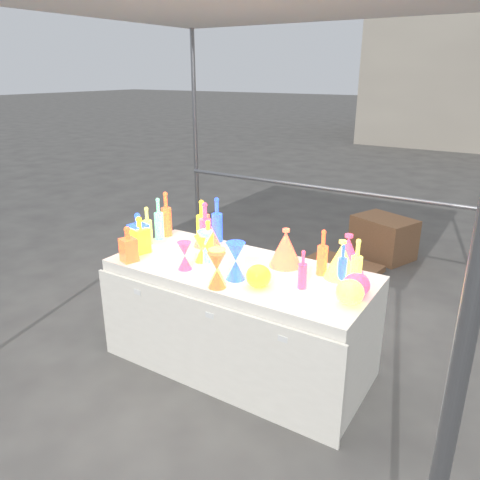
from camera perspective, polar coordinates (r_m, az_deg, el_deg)
The scene contains 31 objects.
ground at distance 3.54m, azimuth 0.00°, elevation -14.64°, with size 80.00×80.00×0.00m, color slate.
display_table at distance 3.33m, azimuth -0.09°, elevation -9.40°, with size 1.84×0.83×0.75m.
cardboard_box_closed at distance 5.54m, azimuth 17.07°, elevation 0.31°, with size 0.63×0.46×0.46m, color #A46F4A.
cardboard_box_flat at distance 5.11m, azimuth 12.07°, elevation -3.27°, with size 0.78×0.56×0.07m, color #A46F4A.
bottle_0 at distance 3.61m, azimuth -4.67°, elevation 2.32°, with size 0.09×0.09×0.34m, color red, non-canonical shape.
bottle_1 at distance 3.61m, azimuth -2.82°, elevation 2.49°, with size 0.08×0.08×0.35m, color #1B955A, non-canonical shape.
bottle_2 at distance 3.78m, azimuth -8.97°, elevation 3.15°, with size 0.08×0.08×0.36m, color orange, non-canonical shape.
bottle_3 at distance 3.50m, azimuth -4.27°, elevation 1.86°, with size 0.09×0.09×0.35m, color #2236C9, non-canonical shape.
bottle_4 at distance 3.63m, azimuth -11.22°, elevation 1.75°, with size 0.07×0.07×0.29m, color #136B7A, non-canonical shape.
bottle_5 at distance 3.72m, azimuth -9.87°, elevation 2.59°, with size 0.07×0.07×0.34m, color #BD2578, non-canonical shape.
bottle_6 at distance 3.26m, azimuth -3.89°, elevation -0.02°, with size 0.07×0.07×0.29m, color red, non-canonical shape.
decanter_0 at distance 3.47m, azimuth -12.11°, elevation 0.66°, with size 0.11×0.11×0.27m, color red, non-canonical shape.
decanter_1 at distance 3.33m, azimuth -13.46°, elevation -0.47°, with size 0.10×0.10×0.26m, color orange, non-canonical shape.
decanter_2 at distance 3.51m, azimuth -12.28°, elevation 1.00°, with size 0.12×0.12×0.29m, color #1B955A, non-canonical shape.
hourglass_0 at distance 2.85m, azimuth -2.84°, elevation -3.70°, with size 0.11×0.11×0.23m, color orange, non-canonical shape.
hourglass_1 at distance 3.14m, azimuth -6.75°, elevation -1.91°, with size 0.10×0.10×0.19m, color #2236C9, non-canonical shape.
hourglass_2 at distance 2.91m, azimuth -2.77°, elevation -3.22°, with size 0.11×0.11×0.23m, color #136B7A, non-canonical shape.
hourglass_3 at distance 3.25m, azimuth -4.25°, elevation -0.76°, with size 0.11×0.11×0.22m, color #BD2578, non-canonical shape.
hourglass_4 at distance 3.25m, azimuth -4.75°, elevation -1.08°, with size 0.09×0.09×0.19m, color red, non-canonical shape.
hourglass_5 at distance 2.96m, azimuth -0.53°, elevation -2.58°, with size 0.12×0.12×0.25m, color #1B955A, non-canonical shape.
globe_0 at distance 2.88m, azimuth 2.25°, elevation -4.56°, with size 0.16×0.16×0.13m, color red, non-canonical shape.
globe_1 at distance 2.74m, azimuth 13.21°, elevation -6.37°, with size 0.16×0.16×0.13m, color #136B7A, non-canonical shape.
globe_3 at distance 2.84m, azimuth 13.99°, elevation -5.50°, with size 0.16×0.16×0.13m, color #2236C9, non-canonical shape.
lampshade_0 at distance 3.54m, azimuth -4.06°, elevation 1.20°, with size 0.21×0.21×0.25m, color yellow, non-canonical shape.
lampshade_1 at distance 3.17m, azimuth 5.57°, elevation -0.90°, with size 0.22×0.22×0.26m, color yellow, non-canonical shape.
lampshade_2 at distance 3.10m, azimuth 12.97°, elevation -1.74°, with size 0.24×0.24×0.28m, color #2236C9, non-canonical shape.
lampshade_3 at distance 3.05m, azimuth 12.25°, elevation -2.29°, with size 0.21×0.21×0.25m, color #136B7A, non-canonical shape.
bottle_8 at distance 2.98m, azimuth 12.38°, elevation -2.82°, with size 0.06×0.06×0.25m, color #1B955A, non-canonical shape.
bottle_9 at distance 3.06m, azimuth 10.03°, elevation -1.50°, with size 0.07×0.07×0.31m, color orange, non-canonical shape.
bottle_10 at distance 2.86m, azimuth 7.65°, elevation -3.57°, with size 0.06×0.06×0.25m, color #2236C9, non-canonical shape.
bottle_11 at distance 2.92m, azimuth 14.03°, elevation -2.77°, with size 0.07×0.07×0.31m, color #136B7A, non-canonical shape.
Camera 1 is at (1.55, -2.46, 2.00)m, focal length 35.00 mm.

